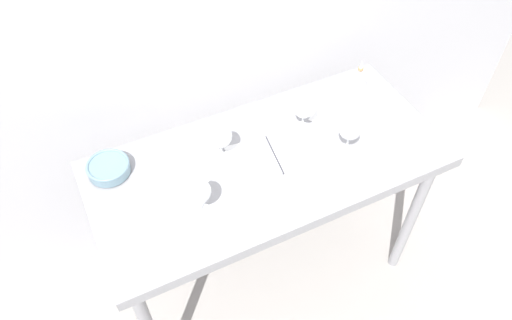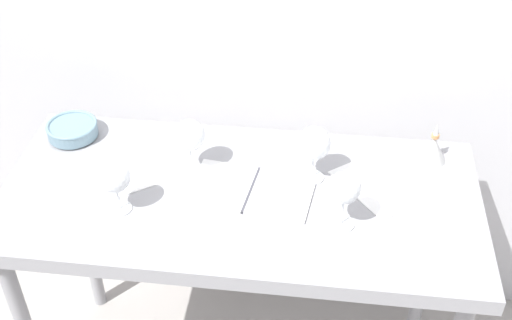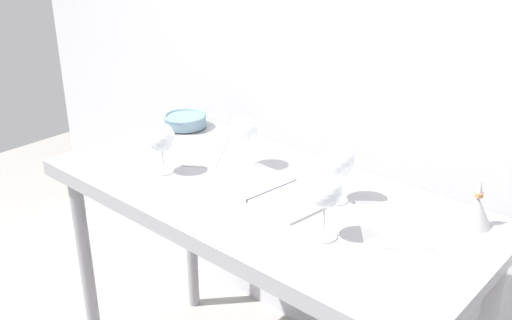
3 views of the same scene
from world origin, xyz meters
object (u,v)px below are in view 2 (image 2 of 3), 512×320
(tasting_sheet_upper, at_px, (377,185))
(decanter_funnel, at_px, (433,148))
(tasting_bowl, at_px, (72,129))
(wine_glass_near_right, at_px, (345,189))
(open_notebook, at_px, (251,190))
(wine_glass_far_right, at_px, (314,145))
(tasting_sheet_lower, at_px, (123,166))
(wine_glass_far_left, at_px, (189,137))
(wine_glass_near_left, at_px, (115,178))

(tasting_sheet_upper, height_order, decanter_funnel, decanter_funnel)
(tasting_bowl, bearing_deg, tasting_sheet_upper, -7.60)
(decanter_funnel, bearing_deg, wine_glass_near_right, -130.05)
(open_notebook, distance_m, tasting_bowl, 0.64)
(open_notebook, xyz_separation_m, tasting_bowl, (-0.61, 0.20, 0.02))
(wine_glass_far_right, bearing_deg, tasting_sheet_lower, -178.66)
(wine_glass_far_right, height_order, decanter_funnel, wine_glass_far_right)
(tasting_bowl, bearing_deg, decanter_funnel, 0.83)
(tasting_sheet_lower, bearing_deg, wine_glass_far_left, -31.43)
(open_notebook, bearing_deg, tasting_bowl, 169.21)
(wine_glass_far_right, bearing_deg, tasting_bowl, 171.54)
(tasting_sheet_lower, bearing_deg, tasting_bowl, 112.84)
(open_notebook, bearing_deg, wine_glass_near_right, -15.01)
(wine_glass_far_right, distance_m, wine_glass_near_left, 0.57)
(open_notebook, relative_size, decanter_funnel, 2.80)
(wine_glass_near_left, xyz_separation_m, tasting_sheet_upper, (0.72, 0.19, -0.11))
(tasting_sheet_upper, height_order, tasting_sheet_lower, same)
(wine_glass_far_right, height_order, tasting_sheet_lower, wine_glass_far_right)
(wine_glass_near_right, xyz_separation_m, decanter_funnel, (0.27, 0.32, -0.08))
(wine_glass_near_right, distance_m, tasting_sheet_lower, 0.70)
(tasting_bowl, bearing_deg, tasting_sheet_lower, -32.50)
(wine_glass_far_right, bearing_deg, open_notebook, -154.46)
(tasting_sheet_upper, xyz_separation_m, decanter_funnel, (0.17, 0.15, 0.04))
(wine_glass_far_left, height_order, decanter_funnel, wine_glass_far_left)
(tasting_sheet_upper, bearing_deg, wine_glass_far_right, 137.21)
(wine_glass_near_left, height_order, tasting_sheet_upper, wine_glass_near_left)
(tasting_sheet_upper, xyz_separation_m, tasting_sheet_lower, (-0.77, 0.00, 0.00))
(tasting_sheet_upper, bearing_deg, tasting_sheet_lower, 141.30)
(wine_glass_near_right, height_order, open_notebook, wine_glass_near_right)
(wine_glass_far_left, bearing_deg, wine_glass_far_right, 0.25)
(wine_glass_near_left, xyz_separation_m, tasting_sheet_lower, (-0.04, 0.19, -0.11))
(wine_glass_near_right, distance_m, wine_glass_near_left, 0.62)
(wine_glass_far_right, relative_size, tasting_bowl, 1.09)
(open_notebook, xyz_separation_m, decanter_funnel, (0.54, 0.21, 0.04))
(wine_glass_far_left, xyz_separation_m, tasting_sheet_lower, (-0.21, -0.01, -0.12))
(wine_glass_near_right, distance_m, wine_glass_far_right, 0.21)
(wine_glass_far_right, xyz_separation_m, decanter_funnel, (0.36, 0.13, -0.08))
(wine_glass_far_left, xyz_separation_m, tasting_bowl, (-0.41, 0.12, -0.09))
(tasting_sheet_upper, height_order, tasting_bowl, tasting_bowl)
(wine_glass_far_left, distance_m, tasting_sheet_lower, 0.24)
(wine_glass_near_right, relative_size, tasting_bowl, 1.08)
(decanter_funnel, bearing_deg, tasting_sheet_upper, -139.18)
(tasting_sheet_upper, distance_m, tasting_bowl, 0.98)
(wine_glass_near_left, bearing_deg, decanter_funnel, 20.65)
(wine_glass_near_left, bearing_deg, open_notebook, 18.77)
(wine_glass_far_left, bearing_deg, decanter_funnel, 10.44)
(decanter_funnel, bearing_deg, wine_glass_near_left, -159.35)
(wine_glass_far_left, distance_m, decanter_funnel, 0.74)
(wine_glass_far_right, relative_size, wine_glass_near_left, 1.09)
(tasting_sheet_lower, bearing_deg, wine_glass_near_right, -49.52)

